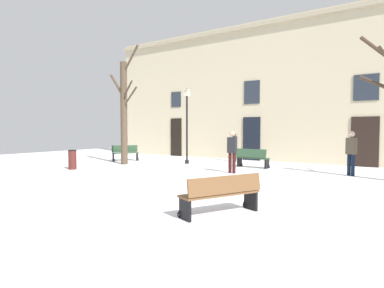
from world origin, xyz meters
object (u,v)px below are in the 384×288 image
at_px(streetlamp, 187,118).
at_px(litter_bin, 72,160).
at_px(bench_near_lamp, 221,194).
at_px(person_crossing_plaza, 351,151).
at_px(person_by_shop_door, 232,149).
at_px(bench_near_center_tree, 125,153).
at_px(bench_back_to_back_right, 252,158).
at_px(tree_near_facade, 124,110).
at_px(person_strolling, 235,145).

xyz_separation_m(streetlamp, litter_bin, (-3.03, -5.07, -2.03)).
height_order(bench_near_lamp, person_crossing_plaza, person_crossing_plaza).
xyz_separation_m(bench_near_lamp, person_crossing_plaza, (1.48, 8.23, 0.55)).
relative_size(bench_near_lamp, person_crossing_plaza, 1.07).
distance_m(person_crossing_plaza, person_by_shop_door, 4.80).
distance_m(litter_bin, bench_near_center_tree, 4.37).
xyz_separation_m(litter_bin, person_crossing_plaza, (11.17, 5.04, 0.56)).
xyz_separation_m(streetlamp, bench_back_to_back_right, (3.71, 0.28, -2.02)).
xyz_separation_m(bench_near_lamp, person_by_shop_door, (-2.88, 6.20, 0.55)).
height_order(bench_near_center_tree, bench_back_to_back_right, bench_back_to_back_right).
bearing_deg(bench_near_center_tree, streetlamp, -43.18).
bearing_deg(bench_near_lamp, litter_bin, -82.25).
height_order(tree_near_facade, person_by_shop_door, tree_near_facade).
height_order(streetlamp, person_by_shop_door, streetlamp).
bearing_deg(person_strolling, person_crossing_plaza, 48.73).
relative_size(tree_near_facade, bench_back_to_back_right, 3.72).
bearing_deg(streetlamp, bench_near_center_tree, -168.65).
bearing_deg(person_strolling, bench_back_to_back_right, 22.57).
bearing_deg(tree_near_facade, person_by_shop_door, 0.73).
height_order(streetlamp, bench_near_lamp, streetlamp).
bearing_deg(person_crossing_plaza, litter_bin, 52.47).
height_order(bench_near_lamp, person_by_shop_door, person_by_shop_door).
bearing_deg(streetlamp, person_strolling, 55.19).
relative_size(bench_back_to_back_right, person_by_shop_door, 0.92).
bearing_deg(bench_near_center_tree, litter_bin, -132.70).
relative_size(streetlamp, person_strolling, 2.35).
xyz_separation_m(tree_near_facade, person_crossing_plaza, (10.74, 2.11, -1.88)).
distance_m(bench_back_to_back_right, person_by_shop_door, 2.40).
bearing_deg(person_crossing_plaza, bench_near_lamp, 108.00).
bearing_deg(litter_bin, tree_near_facade, 81.74).
distance_m(litter_bin, bench_near_lamp, 10.20).
bearing_deg(bench_back_to_back_right, person_crossing_plaza, 179.84).
relative_size(streetlamp, person_by_shop_door, 2.26).
distance_m(tree_near_facade, bench_near_lamp, 11.37).
xyz_separation_m(tree_near_facade, streetlamp, (2.61, 2.14, -0.40)).
height_order(tree_near_facade, streetlamp, tree_near_facade).
distance_m(tree_near_facade, person_crossing_plaza, 11.11).
distance_m(bench_near_center_tree, bench_back_to_back_right, 7.71).
xyz_separation_m(tree_near_facade, person_by_shop_door, (6.39, 0.08, -1.87)).
xyz_separation_m(tree_near_facade, bench_near_center_tree, (-1.32, 1.35, -2.42)).
xyz_separation_m(litter_bin, person_strolling, (4.73, 7.52, 0.51)).
relative_size(bench_back_to_back_right, person_strolling, 0.95).
xyz_separation_m(tree_near_facade, person_strolling, (4.31, 4.59, -1.92)).
height_order(bench_near_center_tree, person_by_shop_door, person_by_shop_door).
xyz_separation_m(streetlamp, person_by_shop_door, (3.78, -2.06, -1.48)).
bearing_deg(litter_bin, streetlamp, 59.12).
distance_m(tree_near_facade, bench_back_to_back_right, 7.18).
height_order(streetlamp, bench_near_center_tree, streetlamp).
xyz_separation_m(bench_near_center_tree, person_strolling, (5.63, 3.24, 0.50)).
bearing_deg(person_crossing_plaza, person_strolling, 7.13).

